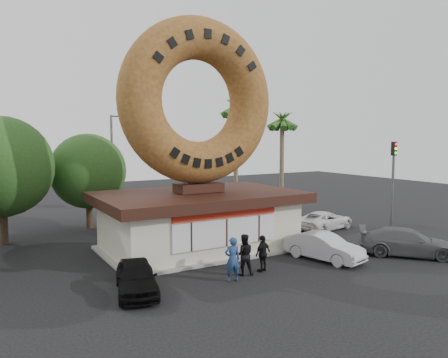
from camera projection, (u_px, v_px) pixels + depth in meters
The scene contains 16 objects.
ground at pixel (259, 278), 19.85m from camera, with size 90.00×90.00×0.00m, color black.
donut_shop at pixel (199, 219), 24.81m from camera, with size 11.20×7.20×3.80m.
giant_donut at pixel (198, 101), 24.18m from camera, with size 9.16×9.16×2.33m, color olive.
tree_west at pixel (1, 167), 25.74m from camera, with size 6.00×6.00×7.65m.
tree_mid at pixel (88, 171), 30.29m from camera, with size 5.20×5.20×6.63m.
palm_near at pixel (236, 111), 34.82m from camera, with size 2.60×2.60×9.75m.
palm_far at pixel (282, 123), 35.40m from camera, with size 2.60×2.60×8.75m.
street_lamp at pixel (114, 163), 32.19m from camera, with size 2.11×0.20×8.00m.
traffic_signal at pixel (393, 174), 29.97m from camera, with size 0.30×0.38×6.07m.
person_left at pixel (232, 259), 19.33m from camera, with size 0.73×0.48×2.00m, color navy.
person_center at pixel (244, 255), 20.22m from camera, with size 0.94×0.73×1.93m, color black.
person_right at pixel (263, 253), 20.76m from camera, with size 1.03×0.43×1.76m, color black.
car_black at pixel (136, 277), 17.90m from camera, with size 1.59×3.96×1.35m, color black.
car_silver at pixel (324, 247), 22.72m from camera, with size 1.48×4.24×1.40m, color #ADADB2.
car_grey at pixel (408, 242), 23.58m from camera, with size 2.05×5.03×1.46m, color #5B5E61.
car_white at pixel (325, 220), 30.23m from camera, with size 2.09×4.54×1.26m, color silver.
Camera 1 is at (-11.20, -15.82, 6.43)m, focal length 35.00 mm.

